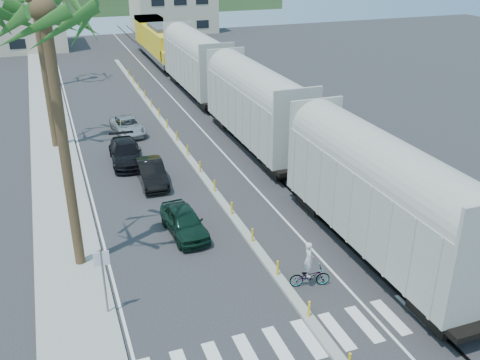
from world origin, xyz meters
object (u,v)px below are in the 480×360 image
at_px(street_sign, 103,273).
at_px(car_lead, 184,222).
at_px(car_second, 151,173).
at_px(cyclist, 309,272).

xyz_separation_m(street_sign, car_lead, (4.47, 5.10, -1.28)).
bearing_deg(car_second, car_lead, -85.66).
height_order(car_lead, car_second, car_second).
bearing_deg(cyclist, street_sign, 96.40).
distance_m(car_lead, cyclist, 7.21).
distance_m(street_sign, car_second, 12.46).
distance_m(car_lead, car_second, 6.59).
xyz_separation_m(car_lead, cyclist, (3.86, -6.09, -0.02)).
relative_size(street_sign, cyclist, 1.40).
bearing_deg(street_sign, car_second, 70.42).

